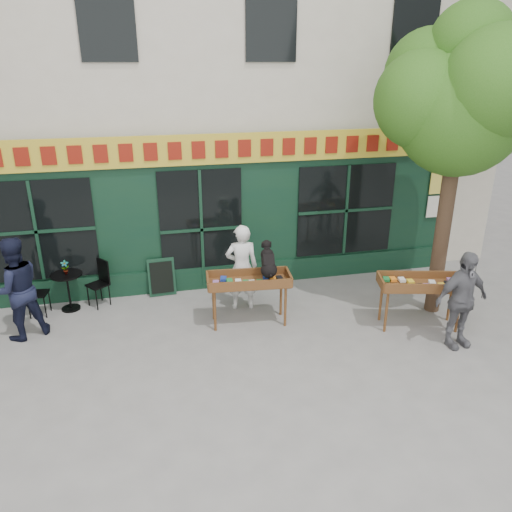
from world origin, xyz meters
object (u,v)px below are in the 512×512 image
object	(u,v)px
dog	(268,259)
man_left	(16,289)
book_cart_center	(249,283)
woman	(242,267)
man_right	(461,300)
book_cart_right	(422,286)
bistro_table	(68,284)

from	to	relation	value
dog	man_left	world-z (taller)	man_left
book_cart_center	woman	size ratio (longest dim) A/B	0.89
book_cart_center	man_right	size ratio (longest dim) A/B	0.89
book_cart_right	man_right	world-z (taller)	man_right
man_right	man_left	distance (m)	7.65
book_cart_center	woman	xyz separation A→B (m)	(0.00, 0.65, 0.04)
book_cart_right	man_right	size ratio (longest dim) A/B	0.93
dog	bistro_table	distance (m)	4.02
book_cart_center	man_left	xyz separation A→B (m)	(-4.05, 0.42, 0.11)
dog	book_cart_right	xyz separation A→B (m)	(2.68, -0.78, -0.47)
book_cart_center	bistro_table	xyz separation A→B (m)	(-3.35, 1.32, -0.28)
man_left	book_cart_right	bearing A→B (deg)	142.81
man_left	man_right	bearing A→B (deg)	137.66
dog	man_right	world-z (taller)	man_right
book_cart_right	man_left	world-z (taller)	man_left
book_cart_center	man_right	distance (m)	3.69
book_cart_center	bistro_table	world-z (taller)	book_cart_center
dog	woman	world-z (taller)	woman
book_cart_center	bistro_table	bearing A→B (deg)	163.61
woman	man_right	distance (m)	4.01
woman	bistro_table	size ratio (longest dim) A/B	2.28
bistro_table	man_right	bearing A→B (deg)	-23.52
woman	man_right	xyz separation A→B (m)	(3.33, -2.23, 0.00)
book_cart_center	book_cart_right	size ratio (longest dim) A/B	0.97
woman	man_left	bearing A→B (deg)	8.37
woman	bistro_table	xyz separation A→B (m)	(-3.35, 0.67, -0.32)
man_right	book_cart_center	bearing A→B (deg)	148.34
man_right	book_cart_right	bearing A→B (deg)	105.59
dog	woman	distance (m)	0.89
book_cart_center	man_left	bearing A→B (deg)	179.20
man_right	bistro_table	distance (m)	7.29
book_cart_right	man_left	distance (m)	7.19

